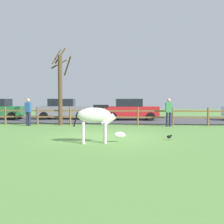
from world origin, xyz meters
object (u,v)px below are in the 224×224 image
object	(u,v)px
zebra	(96,118)
visitor_right_of_tree	(169,111)
parked_car_red	(130,109)
visitor_left_of_tree	(28,111)
bare_tree	(60,87)
crow_on_grass	(169,137)
parked_car_grey	(63,109)

from	to	relation	value
zebra	visitor_right_of_tree	distance (m)	7.02
parked_car_red	visitor_left_of_tree	world-z (taller)	visitor_left_of_tree
bare_tree	parked_car_red	world-z (taller)	bare_tree
bare_tree	visitor_left_of_tree	world-z (taller)	bare_tree
parked_car_red	visitor_left_of_tree	xyz separation A→B (m)	(-6.04, -4.28, 0.06)
zebra	bare_tree	bearing A→B (deg)	115.75
crow_on_grass	visitor_left_of_tree	distance (m)	9.16
bare_tree	zebra	bearing A→B (deg)	-64.25
crow_on_grass	visitor_right_of_tree	distance (m)	5.23
bare_tree	parked_car_red	xyz separation A→B (m)	(4.22, 3.76, -1.51)
zebra	parked_car_grey	world-z (taller)	parked_car_grey
parked_car_grey	visitor_left_of_tree	size ratio (longest dim) A/B	2.53
zebra	visitor_right_of_tree	xyz separation A→B (m)	(3.42, 6.13, -0.02)
crow_on_grass	parked_car_grey	size ratio (longest dim) A/B	0.05
crow_on_grass	parked_car_grey	world-z (taller)	parked_car_grey
zebra	visitor_left_of_tree	world-z (taller)	visitor_left_of_tree
zebra	parked_car_red	size ratio (longest dim) A/B	0.46
bare_tree	visitor_right_of_tree	distance (m)	6.68
crow_on_grass	visitor_left_of_tree	size ratio (longest dim) A/B	0.13
visitor_left_of_tree	visitor_right_of_tree	world-z (taller)	same
visitor_left_of_tree	parked_car_red	bearing A→B (deg)	35.33
crow_on_grass	bare_tree	bearing A→B (deg)	137.36
crow_on_grass	parked_car_red	xyz separation A→B (m)	(-1.67, 9.17, 0.72)
bare_tree	zebra	distance (m)	7.26
crow_on_grass	visitor_right_of_tree	size ratio (longest dim) A/B	0.13
bare_tree	parked_car_grey	distance (m)	4.56
zebra	crow_on_grass	bearing A→B (deg)	19.75
crow_on_grass	zebra	bearing A→B (deg)	-160.25
zebra	visitor_right_of_tree	size ratio (longest dim) A/B	1.17
parked_car_red	crow_on_grass	bearing A→B (deg)	-79.70
visitor_left_of_tree	visitor_right_of_tree	distance (m)	8.35
crow_on_grass	parked_car_grey	xyz separation A→B (m)	(-6.80, 9.62, 0.72)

